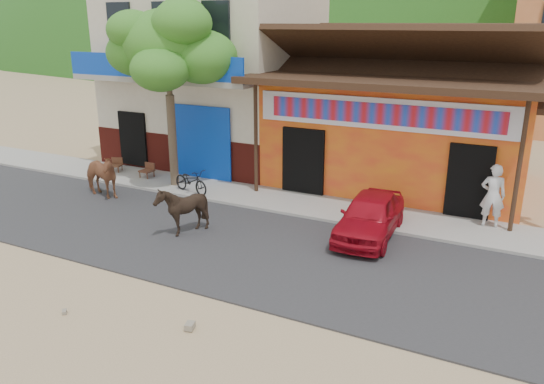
# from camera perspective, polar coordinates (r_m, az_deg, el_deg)

# --- Properties ---
(ground) EXTENTS (120.00, 120.00, 0.00)m
(ground) POSITION_cam_1_polar(r_m,az_deg,el_deg) (11.39, -9.19, -10.58)
(ground) COLOR #9E825B
(ground) RESTS_ON ground
(road) EXTENTS (60.00, 5.00, 0.04)m
(road) POSITION_cam_1_polar(r_m,az_deg,el_deg) (13.25, -2.88, -5.99)
(road) COLOR #28282B
(road) RESTS_ON ground
(sidewalk) EXTENTS (60.00, 2.00, 0.12)m
(sidewalk) POSITION_cam_1_polar(r_m,az_deg,el_deg) (16.16, 3.25, -1.35)
(sidewalk) COLOR gray
(sidewalk) RESTS_ON ground
(dance_club) EXTENTS (8.00, 6.00, 3.60)m
(dance_club) POSITION_cam_1_polar(r_m,az_deg,el_deg) (18.80, 13.95, 6.41)
(dance_club) COLOR orange
(dance_club) RESTS_ON ground
(cafe_building) EXTENTS (7.00, 6.00, 7.00)m
(cafe_building) POSITION_cam_1_polar(r_m,az_deg,el_deg) (21.47, -6.01, 12.81)
(cafe_building) COLOR beige
(cafe_building) RESTS_ON ground
(tree) EXTENTS (3.00, 3.00, 6.00)m
(tree) POSITION_cam_1_polar(r_m,az_deg,el_deg) (17.57, -10.93, 10.21)
(tree) COLOR #2D721E
(tree) RESTS_ON sidewalk
(cow_tan) EXTENTS (1.79, 1.04, 1.42)m
(cow_tan) POSITION_cam_1_polar(r_m,az_deg,el_deg) (17.57, -18.13, 1.73)
(cow_tan) COLOR #9A5E3D
(cow_tan) RESTS_ON road
(cow_dark) EXTENTS (1.55, 1.48, 1.35)m
(cow_dark) POSITION_cam_1_polar(r_m,az_deg,el_deg) (13.97, -9.66, -1.87)
(cow_dark) COLOR black
(cow_dark) RESTS_ON road
(red_car) EXTENTS (1.50, 3.40, 1.14)m
(red_car) POSITION_cam_1_polar(r_m,az_deg,el_deg) (13.89, 10.49, -2.51)
(red_car) COLOR #A70B1A
(red_car) RESTS_ON road
(scooter) EXTENTS (1.58, 0.90, 0.79)m
(scooter) POSITION_cam_1_polar(r_m,az_deg,el_deg) (17.12, -8.71, 1.19)
(scooter) COLOR black
(scooter) RESTS_ON sidewalk
(pedestrian) EXTENTS (0.68, 0.49, 1.73)m
(pedestrian) POSITION_cam_1_polar(r_m,az_deg,el_deg) (15.18, 22.66, -0.36)
(pedestrian) COLOR silver
(pedestrian) RESTS_ON sidewalk
(cafe_chair_left) EXTENTS (0.45, 0.45, 0.92)m
(cafe_chair_left) POSITION_cam_1_polar(r_m,az_deg,el_deg) (19.12, -13.38, 2.89)
(cafe_chair_left) COLOR #4E2C1A
(cafe_chair_left) RESTS_ON sidewalk
(cafe_chair_right) EXTENTS (0.53, 0.53, 0.90)m
(cafe_chair_right) POSITION_cam_1_polar(r_m,az_deg,el_deg) (20.18, -16.54, 3.38)
(cafe_chair_right) COLOR #4B2519
(cafe_chair_right) RESTS_ON sidewalk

